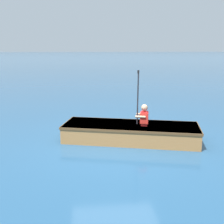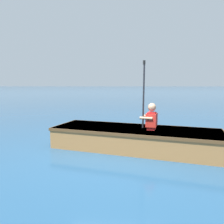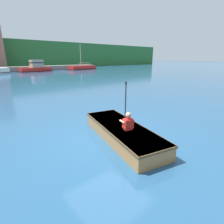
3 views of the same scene
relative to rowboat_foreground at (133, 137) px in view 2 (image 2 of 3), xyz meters
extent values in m
plane|color=navy|center=(-0.30, 0.35, -0.26)|extent=(300.00, 300.00, 0.00)
cube|color=#A3703D|center=(-0.01, -0.05, -0.03)|extent=(2.01, 3.70, 0.45)
cube|color=brown|center=(-0.01, -0.05, 0.17)|extent=(2.05, 3.75, 0.06)
cube|color=brown|center=(-0.01, -0.05, 0.16)|extent=(1.68, 3.17, 0.02)
cone|color=#A3703D|center=(0.42, 1.59, -0.01)|extent=(0.49, 0.49, 0.41)
cube|color=#A3703D|center=(-0.08, -0.30, 0.15)|extent=(1.09, 0.43, 0.03)
cube|color=red|center=(-0.10, -0.39, 0.38)|extent=(0.27, 0.22, 0.36)
cube|color=red|center=(-0.10, -0.39, 0.40)|extent=(0.33, 0.28, 0.27)
sphere|color=tan|center=(-0.10, -0.39, 0.67)|extent=(0.17, 0.17, 0.17)
cylinder|color=tan|center=(0.06, -0.34, 0.45)|extent=(0.12, 0.27, 0.06)
cylinder|color=tan|center=(-0.22, -0.26, 0.45)|extent=(0.12, 0.27, 0.06)
cylinder|color=#232328|center=(-0.06, -0.21, 0.92)|extent=(0.05, 0.05, 1.41)
cylinder|color=black|center=(-0.06, -0.21, 1.59)|extent=(0.05, 0.05, 0.08)
camera|label=1|loc=(-7.11, 1.17, 2.20)|focal=45.00mm
camera|label=2|loc=(-4.67, 0.11, 1.14)|focal=35.00mm
camera|label=3|loc=(-3.68, -3.77, 2.29)|focal=28.00mm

